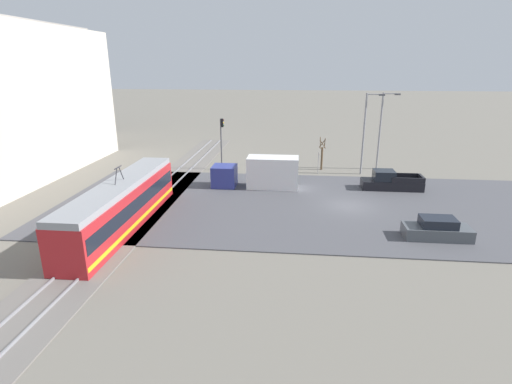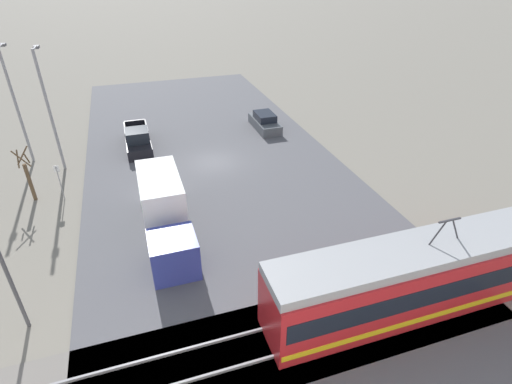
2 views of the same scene
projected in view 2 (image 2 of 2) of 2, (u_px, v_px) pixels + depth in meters
The scene contains 12 objects.
ground_plane at pixel (214, 163), 31.58m from camera, with size 320.00×320.00×0.00m, color slate.
road_surface at pixel (213, 162), 31.56m from camera, with size 19.22×50.55×0.08m.
rail_bed at pixel (304, 334), 17.28m from camera, with size 59.36×4.40×0.22m.
light_rail_tram at pixel (434, 273), 18.10m from camera, with size 15.99×2.69×4.61m.
box_truck at pixel (164, 210), 22.98m from camera, with size 2.37×8.49×3.09m.
pickup_truck at pixel (138, 140), 33.53m from camera, with size 1.97×5.78×1.85m.
sedan_car_0 at pixel (265, 122), 37.27m from camera, with size 1.85×4.55×1.52m.
traffic_light_pole at pixel (2, 259), 15.83m from camera, with size 0.28×0.47×5.93m.
street_tree at pixel (28, 177), 25.97m from camera, with size 0.91×0.76×3.78m.
street_lamp_near_crossing at pixel (15, 99), 29.46m from camera, with size 0.36×1.95×8.77m.
street_lamp_mid_block at pixel (48, 104), 28.31m from camera, with size 0.36×1.95×8.87m.
no_parking_sign at pixel (59, 179), 26.18m from camera, with size 0.32×0.08×2.47m.
Camera 2 is at (5.65, 27.95, 14.18)m, focal length 28.00 mm.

